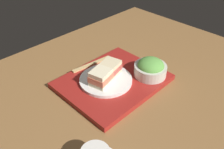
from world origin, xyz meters
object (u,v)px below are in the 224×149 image
object	(u,v)px
sandwich_near	(110,68)
sandwich_far	(101,77)
salad_bowl	(150,68)
sandwich_plate	(106,80)
chopsticks_pair	(92,64)

from	to	relation	value
sandwich_near	sandwich_far	world-z (taller)	sandwich_far
sandwich_far	salad_bowl	xyz separation A→B (cm)	(-18.99, 8.54, -0.91)
sandwich_plate	sandwich_near	size ratio (longest dim) A/B	2.32
sandwich_near	salad_bowl	world-z (taller)	salad_bowl
sandwich_plate	chopsticks_pair	size ratio (longest dim) A/B	1.09
sandwich_far	salad_bowl	world-z (taller)	salad_bowl
sandwich_plate	chopsticks_pair	bearing A→B (deg)	-106.51
sandwich_near	sandwich_plate	bearing A→B (deg)	15.79
sandwich_plate	sandwich_near	world-z (taller)	sandwich_near
sandwich_near	chopsticks_pair	size ratio (longest dim) A/B	0.47
sandwich_plate	sandwich_near	bearing A→B (deg)	-164.21
sandwich_near	chopsticks_pair	distance (cm)	12.11
sandwich_far	chopsticks_pair	bearing A→B (deg)	-118.03
sandwich_far	chopsticks_pair	size ratio (longest dim) A/B	0.47
chopsticks_pair	sandwich_far	bearing A→B (deg)	61.97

